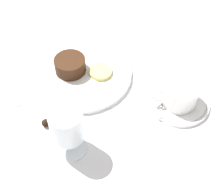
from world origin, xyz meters
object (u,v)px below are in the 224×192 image
object	(u,v)px
dinner_plate	(84,73)
dessert_cake	(70,65)
fork	(13,84)
wine_glass	(67,127)
coffee_cup	(180,93)

from	to	relation	value
dinner_plate	dessert_cake	world-z (taller)	dessert_cake
fork	dessert_cake	bearing A→B (deg)	-176.10
dinner_plate	dessert_cake	distance (m)	0.04
wine_glass	fork	distance (m)	0.25
dinner_plate	fork	xyz separation A→B (m)	(0.18, -0.00, -0.01)
coffee_cup	dessert_cake	bearing A→B (deg)	-30.87
dinner_plate	wine_glass	xyz separation A→B (m)	(0.05, 0.21, 0.07)
coffee_cup	fork	distance (m)	0.41
fork	dessert_cake	xyz separation A→B (m)	(-0.15, -0.01, 0.03)
fork	coffee_cup	bearing A→B (deg)	161.03
fork	dessert_cake	size ratio (longest dim) A/B	2.48
dinner_plate	wine_glass	bearing A→B (deg)	75.85
dinner_plate	wine_glass	distance (m)	0.22
wine_glass	fork	xyz separation A→B (m)	(0.13, -0.21, -0.08)
dessert_cake	wine_glass	bearing A→B (deg)	84.47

